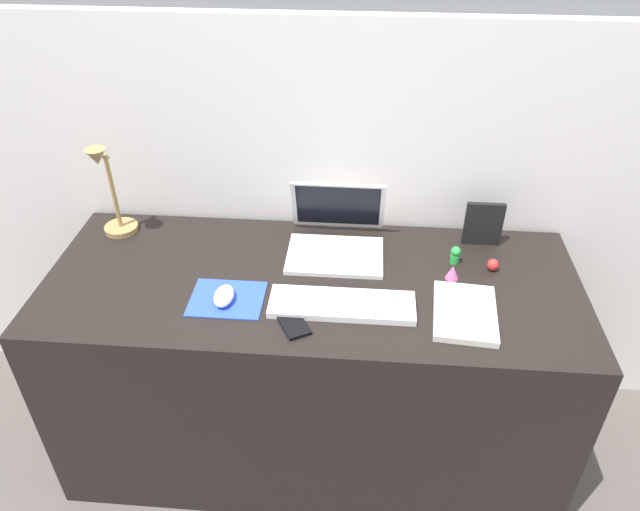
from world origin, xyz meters
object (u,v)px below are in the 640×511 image
keyboard (342,305)px  cell_phone (292,322)px  laptop (336,233)px  notebook_pad (465,313)px  toy_figurine_green (455,255)px  picture_frame (483,224)px  desk_lamp (110,194)px  toy_figurine_red (493,265)px  mouse (224,296)px  toy_figurine_pink (452,272)px

keyboard → cell_phone: bearing=-149.3°
laptop → notebook_pad: (0.37, -0.31, -0.04)m
cell_phone → notebook_pad: 0.48m
toy_figurine_green → laptop: bearing=171.1°
notebook_pad → picture_frame: 0.38m
laptop → desk_lamp: 0.73m
laptop → toy_figurine_red: 0.49m
keyboard → mouse: size_ratio=4.27×
keyboard → toy_figurine_green: 0.42m
picture_frame → toy_figurine_green: (-0.09, -0.11, -0.05)m
laptop → picture_frame: 0.47m
picture_frame → cell_phone: bearing=-142.3°
cell_phone → toy_figurine_red: bearing=-2.3°
picture_frame → toy_figurine_red: picture_frame is taller
mouse → toy_figurine_green: 0.72m
mouse → cell_phone: 0.22m
toy_figurine_green → toy_figurine_pink: 0.08m
mouse → toy_figurine_pink: 0.68m
laptop → mouse: size_ratio=3.12×
notebook_pad → toy_figurine_green: size_ratio=4.15×
picture_frame → toy_figurine_green: bearing=-129.6°
laptop → cell_phone: 0.40m
notebook_pad → mouse: bearing=-175.5°
picture_frame → laptop: bearing=-173.2°
toy_figurine_red → picture_frame: bearing=96.9°
keyboard → picture_frame: (0.43, 0.36, 0.06)m
laptop → keyboard: bearing=-83.5°
cell_phone → toy_figurine_pink: size_ratio=2.89×
keyboard → cell_phone: keyboard is taller
desk_lamp → toy_figurine_pink: desk_lamp is taller
toy_figurine_pink → notebook_pad: bearing=-83.8°
laptop → keyboard: 0.31m
cell_phone → desk_lamp: desk_lamp is taller
notebook_pad → picture_frame: (0.09, 0.36, 0.06)m
keyboard → toy_figurine_red: size_ratio=10.63×
desk_lamp → cell_phone: bearing=-32.1°
keyboard → toy_figurine_red: (0.45, 0.21, 0.01)m
toy_figurine_pink → laptop: bearing=158.7°
desk_lamp → toy_figurine_green: 1.11m
mouse → toy_figurine_green: toy_figurine_green is taller
toy_figurine_green → notebook_pad: bearing=-89.4°
mouse → cell_phone: bearing=-20.5°
keyboard → laptop: bearing=96.5°
toy_figurine_red → toy_figurine_pink: (-0.13, -0.05, 0.00)m
picture_frame → keyboard: bearing=-140.4°
cell_phone → picture_frame: 0.72m
desk_lamp → mouse: bearing=-36.8°
keyboard → picture_frame: size_ratio=2.73×
picture_frame → toy_figurine_pink: 0.23m
picture_frame → toy_figurine_red: size_ratio=3.89×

